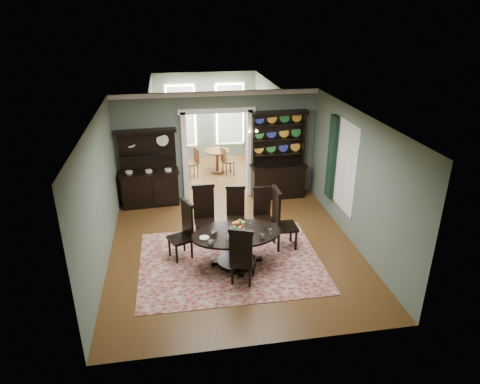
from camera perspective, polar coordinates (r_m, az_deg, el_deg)
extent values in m
cube|color=brown|center=(9.74, -0.78, -7.65)|extent=(5.50, 6.00, 0.01)
cube|color=silver|center=(8.57, -0.89, 9.77)|extent=(5.50, 6.00, 0.01)
cube|color=#606E5C|center=(9.09, -18.23, -0.64)|extent=(0.01, 6.00, 3.00)
cube|color=#606E5C|center=(9.81, 15.25, 1.53)|extent=(0.01, 6.00, 3.00)
cube|color=#606E5C|center=(6.45, 3.27, -9.89)|extent=(5.50, 0.01, 3.00)
cube|color=#606E5C|center=(11.79, -11.93, 5.59)|extent=(1.85, 0.01, 3.00)
cube|color=#606E5C|center=(12.17, 5.57, 6.55)|extent=(1.85, 0.01, 3.00)
cube|color=#606E5C|center=(11.53, -3.18, 12.08)|extent=(1.80, 0.01, 0.50)
cube|color=white|center=(11.45, -3.17, 12.96)|extent=(5.50, 0.10, 0.12)
cube|color=brown|center=(13.99, -3.75, 2.39)|extent=(3.50, 3.50, 0.01)
cube|color=silver|center=(13.20, -4.10, 14.64)|extent=(3.50, 3.50, 0.01)
cube|color=#606E5C|center=(13.47, -11.41, 7.88)|extent=(0.01, 3.50, 3.00)
cube|color=#606E5C|center=(13.79, 3.42, 8.67)|extent=(0.01, 3.50, 3.00)
cube|color=#606E5C|center=(15.20, -4.61, 10.06)|extent=(3.50, 0.01, 3.00)
cube|color=white|center=(15.10, -7.86, 10.01)|extent=(1.05, 0.06, 2.20)
cube|color=white|center=(15.24, -1.36, 10.35)|extent=(1.05, 0.06, 2.20)
cube|color=white|center=(11.86, -7.36, 4.74)|extent=(0.14, 0.25, 2.50)
cube|color=white|center=(12.05, 1.25, 5.23)|extent=(0.14, 0.25, 2.50)
cube|color=white|center=(11.58, -3.15, 10.87)|extent=(2.08, 0.25, 0.14)
cube|color=white|center=(10.28, 13.93, 3.30)|extent=(0.02, 1.10, 2.00)
cube|color=white|center=(10.28, 13.85, 3.29)|extent=(0.01, 1.22, 2.12)
cube|color=black|center=(10.84, 12.13, 4.52)|extent=(0.10, 0.35, 2.10)
cube|color=gold|center=(11.81, 1.59, 7.89)|extent=(0.08, 0.05, 0.18)
sphere|color=#FFD88C|center=(11.63, 1.25, 8.05)|extent=(0.07, 0.07, 0.07)
sphere|color=#FFD88C|center=(11.66, 2.22, 8.09)|extent=(0.07, 0.07, 0.07)
cube|color=maroon|center=(9.31, -1.29, -9.22)|extent=(3.86, 3.00, 0.01)
ellipsoid|color=black|center=(8.88, -0.46, -5.58)|extent=(1.98, 1.35, 0.05)
cylinder|color=black|center=(8.90, -0.46, -5.77)|extent=(1.89, 1.89, 0.03)
cylinder|color=black|center=(9.06, -0.45, -7.46)|extent=(0.24, 0.24, 0.65)
cylinder|color=black|center=(9.23, -0.44, -9.20)|extent=(0.83, 0.83, 0.10)
cylinder|color=silver|center=(8.90, -0.36, -5.15)|extent=(0.30, 0.30, 0.05)
cube|color=black|center=(9.84, -4.63, -4.15)|extent=(0.50, 0.48, 0.06)
cube|color=black|center=(9.84, -4.87, -1.44)|extent=(0.48, 0.07, 0.81)
cube|color=black|center=(9.67, -4.95, 0.79)|extent=(0.52, 0.09, 0.08)
cylinder|color=black|center=(9.77, -5.54, -6.00)|extent=(0.05, 0.05, 0.48)
cylinder|color=black|center=(9.81, -3.35, -5.79)|extent=(0.05, 0.05, 0.48)
cylinder|color=black|center=(10.10, -5.78, -4.96)|extent=(0.05, 0.05, 0.48)
cylinder|color=black|center=(10.14, -3.67, -4.77)|extent=(0.05, 0.05, 0.48)
cube|color=black|center=(10.06, -0.59, -3.72)|extent=(0.49, 0.47, 0.06)
cube|color=black|center=(10.06, -0.60, -1.34)|extent=(0.43, 0.11, 0.73)
cube|color=black|center=(9.91, -0.61, 0.62)|extent=(0.47, 0.14, 0.07)
cylinder|color=black|center=(10.02, -1.56, -5.26)|extent=(0.05, 0.05, 0.43)
cylinder|color=black|center=(10.01, 0.38, -5.26)|extent=(0.05, 0.05, 0.43)
cylinder|color=black|center=(10.31, -1.53, -4.36)|extent=(0.05, 0.05, 0.43)
cylinder|color=black|center=(10.31, 0.35, -4.35)|extent=(0.05, 0.05, 0.43)
cube|color=black|center=(10.14, 3.11, -3.64)|extent=(0.42, 0.40, 0.05)
cube|color=black|center=(10.14, 2.95, -1.36)|extent=(0.42, 0.05, 0.70)
cube|color=black|center=(9.99, 2.99, 0.51)|extent=(0.45, 0.07, 0.07)
cylinder|color=black|center=(10.07, 2.36, -5.17)|extent=(0.05, 0.05, 0.41)
cylinder|color=black|center=(10.13, 4.17, -5.03)|extent=(0.05, 0.05, 0.41)
cylinder|color=black|center=(10.35, 2.02, -4.32)|extent=(0.05, 0.05, 0.41)
cylinder|color=black|center=(10.40, 3.78, -4.18)|extent=(0.05, 0.05, 0.41)
cube|color=black|center=(9.31, -8.00, -6.21)|extent=(0.59, 0.60, 0.06)
cube|color=black|center=(9.19, -7.03, -3.72)|extent=(0.23, 0.44, 0.78)
cube|color=black|center=(9.02, -7.15, -1.47)|extent=(0.27, 0.48, 0.08)
cylinder|color=black|center=(9.50, -9.39, -7.23)|extent=(0.05, 0.05, 0.46)
cylinder|color=black|center=(9.22, -8.43, -8.21)|extent=(0.05, 0.05, 0.46)
cylinder|color=black|center=(9.63, -7.44, -6.66)|extent=(0.05, 0.05, 0.46)
cylinder|color=black|center=(9.35, -6.44, -7.60)|extent=(0.05, 0.05, 0.46)
cube|color=black|center=(9.64, 6.07, -4.62)|extent=(0.49, 0.52, 0.07)
cube|color=black|center=(9.39, 4.88, -2.36)|extent=(0.06, 0.51, 0.87)
cube|color=black|center=(9.20, 4.97, 0.13)|extent=(0.08, 0.56, 0.09)
cylinder|color=black|center=(9.65, 7.48, -6.40)|extent=(0.06, 0.06, 0.51)
cylinder|color=black|center=(9.99, 6.81, -5.27)|extent=(0.06, 0.06, 0.51)
cylinder|color=black|center=(9.55, 5.17, -6.64)|extent=(0.06, 0.06, 0.51)
cylinder|color=black|center=(9.89, 4.57, -5.49)|extent=(0.06, 0.06, 0.51)
cube|color=black|center=(8.48, 0.38, -9.28)|extent=(0.57, 0.56, 0.06)
cube|color=black|center=(8.12, 0.11, -7.71)|extent=(0.43, 0.21, 0.76)
cube|color=black|center=(7.92, 0.11, -5.32)|extent=(0.48, 0.24, 0.08)
cylinder|color=black|center=(8.72, 1.74, -10.02)|extent=(0.05, 0.05, 0.45)
cylinder|color=black|center=(8.78, -0.53, -9.76)|extent=(0.05, 0.05, 0.45)
cylinder|color=black|center=(8.44, 1.32, -11.30)|extent=(0.05, 0.05, 0.45)
cylinder|color=black|center=(8.50, -1.04, -11.03)|extent=(0.05, 0.05, 0.45)
cube|color=black|center=(11.89, -11.86, 0.42)|extent=(1.53, 0.62, 0.93)
cube|color=black|center=(11.71, -12.06, 2.60)|extent=(1.62, 0.67, 0.05)
cube|color=black|center=(11.72, -12.26, 5.51)|extent=(1.49, 0.18, 1.10)
cube|color=black|center=(11.67, -12.23, 4.84)|extent=(1.46, 0.36, 0.04)
cube|color=black|center=(11.46, -12.51, 7.90)|extent=(1.61, 0.44, 0.07)
cube|color=black|center=(12.19, 5.03, 1.47)|extent=(1.47, 0.55, 0.94)
cube|color=black|center=(12.02, 5.11, 3.59)|extent=(1.58, 0.60, 0.04)
cube|color=black|center=(11.99, 4.99, 7.18)|extent=(1.47, 0.09, 1.42)
cube|color=black|center=(11.73, 1.71, 6.90)|extent=(0.06, 0.27, 1.47)
cube|color=black|center=(12.08, 8.41, 7.15)|extent=(0.06, 0.27, 1.47)
cube|color=black|center=(11.68, 5.27, 10.46)|extent=(1.58, 0.36, 0.08)
cube|color=black|center=(12.01, 5.04, 5.12)|extent=(1.47, 0.30, 0.03)
cube|color=black|center=(11.89, 5.11, 7.04)|extent=(1.47, 0.30, 0.03)
cube|color=black|center=(11.78, 5.18, 8.99)|extent=(1.47, 0.30, 0.03)
cylinder|color=brown|center=(13.92, -3.08, 5.49)|extent=(0.80, 0.80, 0.04)
cylinder|color=brown|center=(14.04, -3.05, 4.13)|extent=(0.10, 0.10, 0.70)
cylinder|color=brown|center=(14.15, -3.02, 2.82)|extent=(0.44, 0.44, 0.06)
cylinder|color=brown|center=(13.67, -6.45, 3.77)|extent=(0.39, 0.39, 0.04)
cube|color=brown|center=(13.66, -5.83, 4.87)|extent=(0.16, 0.34, 0.49)
cylinder|color=brown|center=(13.81, -7.17, 2.96)|extent=(0.04, 0.04, 0.44)
cylinder|color=brown|center=(13.58, -6.67, 2.62)|extent=(0.04, 0.04, 0.44)
cylinder|color=brown|center=(13.92, -6.15, 3.18)|extent=(0.04, 0.04, 0.44)
cylinder|color=brown|center=(13.69, -5.64, 2.84)|extent=(0.04, 0.04, 0.44)
cylinder|color=brown|center=(13.79, -1.58, 4.08)|extent=(0.39, 0.39, 0.04)
cube|color=brown|center=(13.64, -2.26, 4.94)|extent=(0.13, 0.34, 0.49)
cylinder|color=brown|center=(13.80, -0.82, 3.14)|extent=(0.04, 0.04, 0.44)
cylinder|color=brown|center=(14.04, -1.30, 3.49)|extent=(0.04, 0.04, 0.44)
cylinder|color=brown|center=(13.70, -1.85, 2.96)|extent=(0.04, 0.04, 0.44)
cylinder|color=brown|center=(13.93, -2.32, 3.32)|extent=(0.04, 0.04, 0.44)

